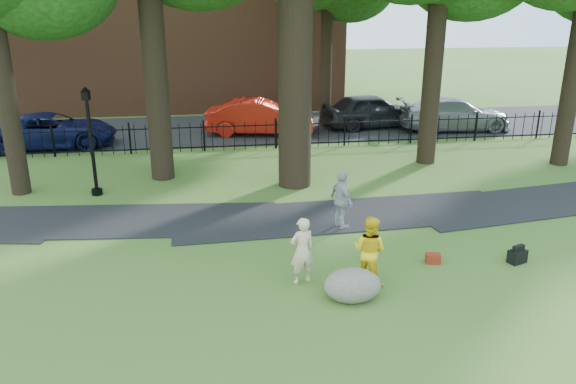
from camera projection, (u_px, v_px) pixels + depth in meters
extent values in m
plane|color=#3E6623|center=(344.00, 280.00, 12.70)|extent=(120.00, 120.00, 0.00)
cube|color=black|center=(345.00, 216.00, 16.49)|extent=(36.07, 3.85, 0.03)
cube|color=black|center=(265.00, 128.00, 27.65)|extent=(80.00, 7.00, 0.02)
cube|color=black|center=(276.00, 125.00, 23.58)|extent=(44.00, 0.04, 0.04)
cube|color=black|center=(276.00, 144.00, 23.86)|extent=(44.00, 0.04, 0.04)
cube|color=brown|center=(180.00, 0.00, 32.61)|extent=(18.00, 8.00, 12.00)
cylinder|color=black|center=(295.00, 25.00, 17.53)|extent=(1.10, 1.10, 10.50)
cylinder|color=black|center=(3.00, 74.00, 17.18)|extent=(0.60, 0.60, 7.70)
cylinder|color=black|center=(153.00, 46.00, 18.52)|extent=(0.80, 0.80, 9.10)
cylinder|color=black|center=(434.00, 52.00, 20.52)|extent=(0.70, 0.70, 8.40)
cylinder|color=black|center=(576.00, 57.00, 20.35)|extent=(0.64, 0.64, 8.05)
imported|color=beige|center=(302.00, 251.00, 12.36)|extent=(0.64, 0.50, 1.55)
imported|color=yellow|center=(370.00, 250.00, 12.34)|extent=(0.97, 0.97, 1.59)
imported|color=#ABABB0|center=(342.00, 200.00, 15.33)|extent=(0.70, 1.04, 1.64)
ellipsoid|color=#696358|center=(352.00, 283.00, 11.84)|extent=(1.46, 1.28, 0.72)
cylinder|color=black|center=(92.00, 149.00, 17.76)|extent=(0.12, 0.12, 3.09)
cylinder|color=black|center=(97.00, 192.00, 18.23)|extent=(0.35, 0.35, 0.19)
cube|color=black|center=(86.00, 95.00, 17.21)|extent=(0.26, 0.26, 0.29)
cone|color=black|center=(85.00, 89.00, 17.15)|extent=(0.31, 0.31, 0.15)
cube|color=black|center=(517.00, 256.00, 13.51)|extent=(0.49, 0.40, 0.32)
cube|color=maroon|center=(433.00, 258.00, 13.50)|extent=(0.39, 0.29, 0.24)
imported|color=#B61A0E|center=(260.00, 117.00, 26.15)|extent=(5.21, 2.57, 1.64)
imported|color=#0D1342|center=(52.00, 130.00, 23.88)|extent=(5.41, 2.77, 1.46)
imported|color=black|center=(371.00, 111.00, 27.57)|extent=(5.14, 2.66, 1.67)
imported|color=gray|center=(454.00, 114.00, 27.04)|extent=(5.48, 2.52, 1.55)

